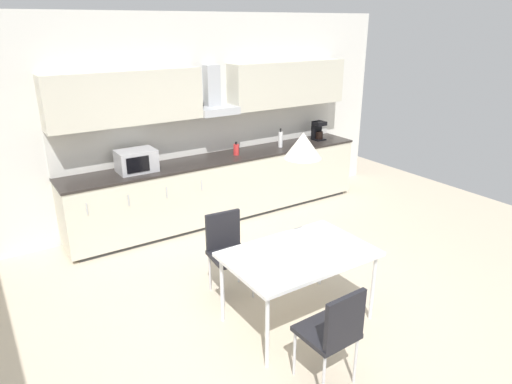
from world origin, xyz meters
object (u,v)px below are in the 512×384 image
Objects in this scene: chair_far_left at (227,245)px; pendant_lamp at (303,145)px; coffee_maker at (318,130)px; bottle_red at (236,149)px; bottle_white at (280,139)px; chair_near_left at (334,329)px; dining_table at (299,257)px; microwave at (136,161)px.

chair_far_left is 2.72× the size of pendant_lamp.
bottle_red is at bearing -177.86° from coffee_maker.
bottle_white is 3.93m from chair_near_left.
pendant_lamp is at bearing -132.98° from coffee_maker.
dining_table is 0.88m from chair_near_left.
bottle_red is at bearing 71.37° from dining_table.
chair_near_left reaches higher than dining_table.
bottle_white reaches higher than microwave.
pendant_lamp is at bearing -70.19° from chair_far_left.
chair_far_left is (-2.73, -1.79, -0.53)m from coffee_maker.
chair_near_left is (-1.94, -3.38, -0.51)m from bottle_white.
coffee_maker is at bearing 33.34° from chair_far_left.
bottle_red is at bearing 71.02° from chair_near_left.
chair_near_left is at bearing -108.98° from bottle_red.
bottle_red reaches higher than dining_table.
dining_table is (-0.86, -2.55, -0.32)m from bottle_red.
dining_table is (-2.43, -2.61, -0.38)m from coffee_maker.
bottle_white is at bearing 41.90° from chair_far_left.
coffee_maker is at bearing 47.02° from pendant_lamp.
coffee_maker reaches higher than bottle_red.
coffee_maker is (3.03, 0.03, 0.01)m from microwave.
bottle_red is at bearing -179.63° from bottle_white.
coffee_maker is 0.34× the size of chair_far_left.
chair_near_left is (0.30, -3.40, -0.52)m from microwave.
dining_table is 1.54× the size of chair_far_left.
microwave is 1.66× the size of bottle_white.
bottle_red is 0.22× the size of chair_far_left.
dining_table is 1.06m from pendant_lamp.
microwave is at bearing -179.50° from coffee_maker.
chair_far_left is at bearing -146.66° from coffee_maker.
bottle_red is (1.46, -0.03, -0.06)m from microwave.
coffee_maker reaches higher than chair_far_left.
microwave is at bearing 99.65° from chair_far_left.
bottle_white is 0.33× the size of chair_near_left.
chair_far_left is at bearing 109.81° from dining_table.
chair_far_left is 1.00× the size of chair_near_left.
microwave is 1.46m from bottle_red.
pendant_lamp is (-1.65, -2.56, 0.70)m from bottle_white.
bottle_red is 0.66× the size of bottle_white.
bottle_red is at bearing 56.35° from chair_far_left.
coffee_maker is 1.58m from bottle_red.
chair_near_left is (-0.30, -0.82, -0.15)m from dining_table.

